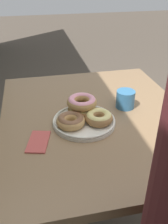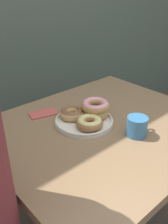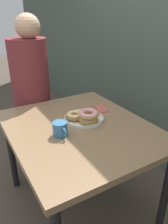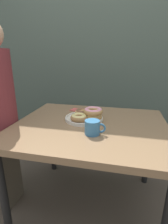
% 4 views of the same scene
% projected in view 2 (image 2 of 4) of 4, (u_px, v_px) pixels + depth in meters
% --- Properties ---
extents(dining_table, '(1.04, 0.88, 0.70)m').
position_uv_depth(dining_table, '(103.00, 137.00, 1.21)').
color(dining_table, '#846647').
rests_on(dining_table, ground_plane).
extents(donut_plate, '(0.30, 0.28, 0.10)m').
position_uv_depth(donut_plate, '(87.00, 115.00, 1.18)').
color(donut_plate, silver).
rests_on(donut_plate, dining_table).
extents(coffee_mug, '(0.13, 0.09, 0.09)m').
position_uv_depth(coffee_mug, '(137.00, 126.00, 1.08)').
color(coffee_mug, teal).
rests_on(coffee_mug, dining_table).
extents(napkin, '(0.16, 0.11, 0.01)m').
position_uv_depth(napkin, '(43.00, 113.00, 1.27)').
color(napkin, '#BC4C47').
rests_on(napkin, dining_table).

